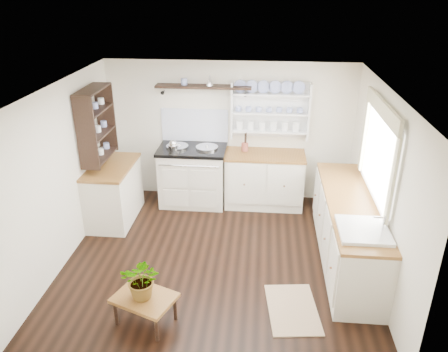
# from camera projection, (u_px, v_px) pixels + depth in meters

# --- Properties ---
(floor) EXTENTS (4.00, 3.80, 0.01)m
(floor) POSITION_uv_depth(u_px,v_px,m) (218.00, 257.00, 5.93)
(floor) COLOR black
(floor) RESTS_ON ground
(wall_back) EXTENTS (4.00, 0.02, 2.30)m
(wall_back) POSITION_uv_depth(u_px,v_px,m) (229.00, 132.00, 7.18)
(wall_back) COLOR #EDE6CC
(wall_back) RESTS_ON ground
(wall_right) EXTENTS (0.02, 3.80, 2.30)m
(wall_right) POSITION_uv_depth(u_px,v_px,m) (381.00, 187.00, 5.29)
(wall_right) COLOR #EDE6CC
(wall_right) RESTS_ON ground
(wall_left) EXTENTS (0.02, 3.80, 2.30)m
(wall_left) POSITION_uv_depth(u_px,v_px,m) (63.00, 174.00, 5.63)
(wall_left) COLOR #EDE6CC
(wall_left) RESTS_ON ground
(ceiling) EXTENTS (4.00, 3.80, 0.01)m
(ceiling) POSITION_uv_depth(u_px,v_px,m) (216.00, 89.00, 4.98)
(ceiling) COLOR white
(ceiling) RESTS_ON wall_back
(window) EXTENTS (0.08, 1.55, 1.22)m
(window) POSITION_uv_depth(u_px,v_px,m) (379.00, 150.00, 5.26)
(window) COLOR white
(window) RESTS_ON wall_right
(aga_cooker) EXTENTS (1.09, 0.75, 1.00)m
(aga_cooker) POSITION_uv_depth(u_px,v_px,m) (193.00, 175.00, 7.20)
(aga_cooker) COLOR beige
(aga_cooker) RESTS_ON floor
(back_cabinets) EXTENTS (1.27, 0.63, 0.90)m
(back_cabinets) POSITION_uv_depth(u_px,v_px,m) (264.00, 179.00, 7.14)
(back_cabinets) COLOR silver
(back_cabinets) RESTS_ON floor
(right_cabinets) EXTENTS (0.62, 2.43, 0.90)m
(right_cabinets) POSITION_uv_depth(u_px,v_px,m) (348.00, 230.00, 5.69)
(right_cabinets) COLOR silver
(right_cabinets) RESTS_ON floor
(belfast_sink) EXTENTS (0.55, 0.60, 0.45)m
(belfast_sink) POSITION_uv_depth(u_px,v_px,m) (362.00, 239.00, 4.87)
(belfast_sink) COLOR white
(belfast_sink) RESTS_ON right_cabinets
(left_cabinets) EXTENTS (0.62, 1.13, 0.90)m
(left_cabinets) POSITION_uv_depth(u_px,v_px,m) (114.00, 192.00, 6.70)
(left_cabinets) COLOR silver
(left_cabinets) RESTS_ON floor
(plate_rack) EXTENTS (1.20, 0.22, 0.90)m
(plate_rack) POSITION_uv_depth(u_px,v_px,m) (270.00, 109.00, 6.92)
(plate_rack) COLOR white
(plate_rack) RESTS_ON wall_back
(high_shelf) EXTENTS (1.50, 0.29, 0.16)m
(high_shelf) POSITION_uv_depth(u_px,v_px,m) (203.00, 87.00, 6.79)
(high_shelf) COLOR black
(high_shelf) RESTS_ON wall_back
(left_shelving) EXTENTS (0.28, 0.80, 1.05)m
(left_shelving) POSITION_uv_depth(u_px,v_px,m) (96.00, 124.00, 6.26)
(left_shelving) COLOR black
(left_shelving) RESTS_ON wall_left
(kettle) EXTENTS (0.16, 0.16, 0.20)m
(kettle) POSITION_uv_depth(u_px,v_px,m) (173.00, 146.00, 6.89)
(kettle) COLOR silver
(kettle) RESTS_ON aga_cooker
(utensil_crock) EXTENTS (0.11, 0.11, 0.13)m
(utensil_crock) POSITION_uv_depth(u_px,v_px,m) (245.00, 147.00, 7.03)
(utensil_crock) COLOR #9D4B39
(utensil_crock) RESTS_ON back_cabinets
(center_table) EXTENTS (0.76, 0.65, 0.34)m
(center_table) POSITION_uv_depth(u_px,v_px,m) (145.00, 300.00, 4.70)
(center_table) COLOR brown
(center_table) RESTS_ON floor
(potted_plant) EXTENTS (0.45, 0.40, 0.46)m
(potted_plant) POSITION_uv_depth(u_px,v_px,m) (143.00, 279.00, 4.58)
(potted_plant) COLOR #3F7233
(potted_plant) RESTS_ON center_table
(floor_rug) EXTENTS (0.65, 0.91, 0.02)m
(floor_rug) POSITION_uv_depth(u_px,v_px,m) (292.00, 309.00, 4.99)
(floor_rug) COLOR #947C56
(floor_rug) RESTS_ON floor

